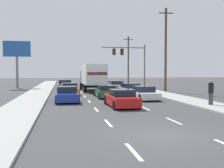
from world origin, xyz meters
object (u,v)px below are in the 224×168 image
object	(u,v)px
utility_pole_mid	(166,49)
traffic_signal_mast	(127,56)
roadside_billboard	(17,55)
car_white	(143,93)
car_blue	(67,95)
pedestrian_near_corner	(211,92)
car_red	(121,99)
car_silver	(130,89)
car_tan	(116,86)
box_truck	(93,76)
car_gray	(65,85)
car_orange	(69,89)
car_green	(105,92)
utility_pole_far	(128,60)

from	to	relation	value
utility_pole_mid	traffic_signal_mast	bearing A→B (deg)	106.81
roadside_billboard	car_white	bearing A→B (deg)	-54.60
car_blue	pedestrian_near_corner	world-z (taller)	pedestrian_near_corner
car_red	car_silver	distance (m)	11.46
car_tan	pedestrian_near_corner	xyz separation A→B (m)	(3.40, -19.01, 0.46)
box_truck	car_red	distance (m)	16.08
car_red	utility_pole_mid	distance (m)	16.28
utility_pole_mid	pedestrian_near_corner	world-z (taller)	utility_pole_mid
car_red	utility_pole_mid	xyz separation A→B (m)	(8.29, 13.21, 4.66)
box_truck	utility_pole_mid	xyz separation A→B (m)	(8.66, -2.80, 3.27)
car_gray	traffic_signal_mast	size ratio (longest dim) A/B	0.62
car_orange	car_green	bearing A→B (deg)	-50.89
car_blue	car_red	xyz separation A→B (m)	(3.80, -4.01, -0.00)
car_orange	pedestrian_near_corner	distance (m)	15.85
utility_pole_far	traffic_signal_mast	bearing A→B (deg)	-104.30
car_red	pedestrian_near_corner	xyz separation A→B (m)	(6.38, -1.02, 0.46)
car_orange	box_truck	bearing A→B (deg)	56.32
car_silver	utility_pole_mid	size ratio (longest dim) A/B	0.44
pedestrian_near_corner	car_gray	bearing A→B (deg)	116.82
car_gray	traffic_signal_mast	xyz separation A→B (m)	(9.40, 3.07, 4.28)
car_red	utility_pole_far	distance (m)	34.06
car_tan	car_silver	world-z (taller)	car_tan
traffic_signal_mast	roadside_billboard	xyz separation A→B (m)	(-16.31, 1.81, 0.07)
car_white	traffic_signal_mast	size ratio (longest dim) A/B	0.66
car_orange	car_blue	distance (m)	7.42
box_truck	car_green	distance (m)	8.85
car_blue	roadside_billboard	bearing A→B (deg)	109.11
box_truck	traffic_signal_mast	distance (m)	9.11
car_blue	car_silver	distance (m)	9.94
traffic_signal_mast	car_red	bearing A→B (deg)	-103.99
box_truck	car_silver	distance (m)	6.38
car_tan	car_silver	size ratio (longest dim) A/B	1.04
car_white	roadside_billboard	world-z (taller)	roadside_billboard
utility_pole_far	car_green	bearing A→B (deg)	-107.98
car_green	roadside_billboard	xyz separation A→B (m)	(-10.71, 16.82, 4.40)
box_truck	car_orange	bearing A→B (deg)	-123.68
car_white	pedestrian_near_corner	size ratio (longest dim) A/B	2.50
pedestrian_near_corner	traffic_signal_mast	bearing A→B (deg)	92.04
car_blue	car_white	world-z (taller)	car_blue
car_green	utility_pole_far	distance (m)	27.14
box_truck	traffic_signal_mast	xyz separation A→B (m)	(5.92, 6.27, 2.93)
car_red	roadside_billboard	xyz separation A→B (m)	(-10.76, 24.10, 4.40)
car_gray	traffic_signal_mast	bearing A→B (deg)	18.07
car_blue	car_green	size ratio (longest dim) A/B	0.94
roadside_billboard	utility_pole_far	bearing A→B (deg)	24.59
car_orange	car_silver	xyz separation A→B (m)	(6.71, -0.45, -0.01)
traffic_signal_mast	car_green	bearing A→B (deg)	-110.47
car_gray	roadside_billboard	xyz separation A→B (m)	(-6.91, 4.88, 4.35)
car_gray	car_blue	bearing A→B (deg)	-89.81
utility_pole_mid	pedestrian_near_corner	size ratio (longest dim) A/B	5.70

